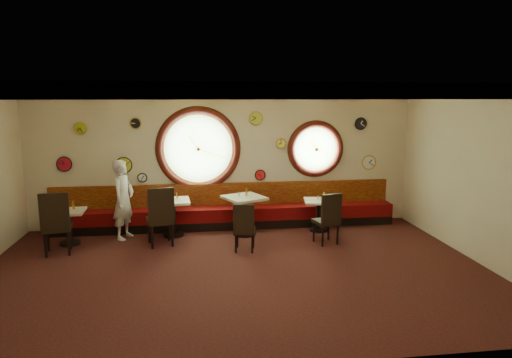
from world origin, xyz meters
name	(u,v)px	position (x,y,z in m)	size (l,w,h in m)	color
floor	(236,270)	(0.00, 0.00, 0.00)	(9.00, 6.00, 0.00)	black
ceiling	(235,87)	(0.00, 0.00, 3.20)	(9.00, 6.00, 0.02)	gold
wall_back	(224,159)	(0.00, 3.00, 1.60)	(9.00, 0.02, 3.20)	beige
wall_front	(260,234)	(0.00, -3.00, 1.60)	(9.00, 0.02, 3.20)	beige
wall_right	(478,176)	(4.50, 0.00, 1.60)	(0.02, 6.00, 3.20)	beige
molding_back	(224,94)	(0.00, 2.95, 3.11)	(9.00, 0.10, 0.18)	#3B0F0A
molding_front	(260,91)	(0.00, -2.95, 3.11)	(9.00, 0.10, 0.18)	#3B0F0A
molding_right	(483,93)	(4.45, 0.00, 3.11)	(0.10, 6.00, 0.18)	#3B0F0A
banquette_base	(226,223)	(0.00, 2.72, 0.10)	(8.00, 0.55, 0.20)	black
banquette_seat	(226,213)	(0.00, 2.72, 0.35)	(8.00, 0.55, 0.30)	#5B070A
banquette_back	(225,194)	(0.00, 2.94, 0.75)	(8.00, 0.10, 0.55)	#5D0B07
porthole_left_glass	(198,149)	(-0.60, 3.00, 1.85)	(1.66, 1.66, 0.02)	#87C274
porthole_left_frame	(198,149)	(-0.60, 2.98, 1.85)	(1.98, 1.98, 0.18)	#3B0F0A
porthole_left_ring	(198,149)	(-0.60, 2.95, 1.85)	(1.61, 1.61, 0.03)	gold
porthole_right_glass	(315,149)	(2.20, 3.00, 1.80)	(1.10, 1.10, 0.02)	#87C274
porthole_right_frame	(315,149)	(2.20, 2.98, 1.80)	(1.38, 1.38, 0.18)	#3B0F0A
porthole_right_ring	(316,149)	(2.20, 2.95, 1.80)	(1.09, 1.09, 0.03)	gold
wall_clock_0	(142,178)	(-1.90, 2.96, 1.20)	(0.20, 0.20, 0.03)	white
wall_clock_1	(80,128)	(-3.20, 2.96, 2.35)	(0.26, 0.26, 0.03)	#9AC026
wall_clock_2	(64,164)	(-3.60, 2.96, 1.55)	(0.32, 0.32, 0.03)	red
wall_clock_3	(256,118)	(0.75, 2.96, 2.55)	(0.30, 0.30, 0.03)	#A6C03C
wall_clock_4	(124,165)	(-2.30, 2.96, 1.50)	(0.36, 0.36, 0.03)	yellow
wall_clock_5	(369,162)	(3.55, 2.96, 1.45)	(0.34, 0.34, 0.03)	white
wall_clock_6	(281,143)	(1.35, 2.96, 1.95)	(0.22, 0.22, 0.03)	#FBFA53
wall_clock_7	(361,124)	(3.30, 2.96, 2.40)	(0.28, 0.28, 0.03)	black
wall_clock_8	(135,123)	(-2.00, 2.96, 2.45)	(0.24, 0.24, 0.03)	black
wall_clock_9	(260,175)	(0.85, 2.96, 1.20)	(0.24, 0.24, 0.03)	red
table_a	(69,223)	(-3.32, 1.92, 0.46)	(0.69, 0.69, 0.72)	black
table_b	(173,213)	(-1.20, 2.24, 0.51)	(0.79, 0.79, 0.81)	black
table_c	(244,211)	(0.38, 2.10, 0.55)	(1.05, 1.05, 0.87)	black
table_d	(319,211)	(2.10, 2.17, 0.46)	(0.76, 0.76, 0.73)	black
chair_a	(56,219)	(-3.37, 1.26, 0.72)	(0.61, 0.61, 0.78)	black
chair_b	(161,213)	(-1.40, 1.53, 0.71)	(0.62, 0.62, 0.77)	black
chair_c	(244,224)	(0.25, 0.96, 0.56)	(0.48, 0.48, 0.61)	black
chair_d	(329,215)	(2.03, 1.20, 0.62)	(0.56, 0.56, 0.68)	black
condiment_a_salt	(66,208)	(-3.36, 1.93, 0.77)	(0.03, 0.03, 0.09)	silver
condiment_b_salt	(171,197)	(-1.24, 2.34, 0.86)	(0.04, 0.04, 0.10)	#BDBCC1
condiment_c_salt	(239,194)	(0.26, 2.12, 0.92)	(0.04, 0.04, 0.10)	silver
condiment_d_salt	(318,198)	(2.07, 2.18, 0.78)	(0.04, 0.04, 0.10)	silver
condiment_a_pepper	(67,208)	(-3.33, 1.90, 0.78)	(0.04, 0.04, 0.11)	silver
condiment_b_pepper	(174,198)	(-1.17, 2.24, 0.86)	(0.03, 0.03, 0.09)	silver
condiment_c_pepper	(245,194)	(0.40, 2.12, 0.92)	(0.03, 0.03, 0.09)	silver
condiment_d_pepper	(320,199)	(2.10, 2.10, 0.77)	(0.03, 0.03, 0.09)	silver
condiment_a_bottle	(74,205)	(-3.23, 2.04, 0.81)	(0.06, 0.06, 0.18)	gold
condiment_b_bottle	(177,195)	(-1.10, 2.37, 0.88)	(0.04, 0.04, 0.14)	orange
condiment_c_bottle	(246,192)	(0.43, 2.14, 0.96)	(0.05, 0.05, 0.17)	gold
condiment_d_bottle	(324,196)	(2.21, 2.21, 0.81)	(0.05, 0.05, 0.17)	gold
waiter	(123,200)	(-2.23, 2.20, 0.86)	(0.63, 0.41, 1.72)	white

